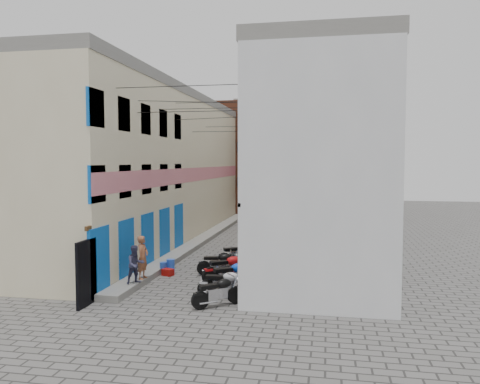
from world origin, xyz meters
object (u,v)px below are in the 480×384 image
Objects in this scene: motorcycle_d at (228,267)px; water_jug_near at (163,268)px; water_jug_far at (171,266)px; motorcycle_a at (218,290)px; motorcycle_c at (233,274)px; motorcycle_f at (247,260)px; motorcycle_b at (225,282)px; motorcycle_g at (240,253)px; person_a at (143,257)px; person_b at (136,264)px; red_crate at (168,272)px; motorcycle_e at (220,262)px.

water_jug_near is (-3.03, 0.94, -0.39)m from motorcycle_d.
motorcycle_a is at bearing -54.02° from water_jug_far.
water_jug_far is (-3.25, 2.40, -0.35)m from motorcycle_c.
motorcycle_f is at bearing 140.83° from motorcycle_a.
water_jug_far is at bearing -139.68° from motorcycle_b.
motorcycle_b is at bearing -27.13° from motorcycle_g.
motorcycle_f is (-0.03, 3.15, -0.12)m from motorcycle_c.
person_a is 1.18× the size of person_b.
person_a is (-3.50, 1.15, 0.52)m from motorcycle_b.
water_jug_near is at bearing -134.86° from motorcycle_b.
person_b is at bearing -100.12° from motorcycle_b.
person_a is (-3.60, 0.17, 0.46)m from motorcycle_c.
motorcycle_a is 4.29× the size of red_crate.
motorcycle_g is at bearing 33.53° from water_jug_near.
motorcycle_b reaches higher than motorcycle_e.
motorcycle_d is 3.13m from water_jug_far.
motorcycle_g is 3.88× the size of water_jug_far.
motorcycle_e is at bearing 4.64° from water_jug_near.
motorcycle_d reaches higher than red_crate.
motorcycle_f is at bearing 0.80° from person_b.
motorcycle_d is 3.19m from water_jug_near.
person_a is 2.40m from water_jug_far.
motorcycle_d reaches higher than water_jug_far.
water_jug_far reaches higher than red_crate.
red_crate is at bearing -82.00° from motorcycle_g.
motorcycle_f is (0.08, 5.07, -0.05)m from motorcycle_a.
motorcycle_a is 0.88× the size of motorcycle_g.
red_crate is (-2.65, -2.22, -0.48)m from motorcycle_g.
person_b reaches higher than motorcycle_c.
red_crate is (0.44, 2.31, -0.82)m from person_b.
motorcycle_e is at bearing 154.34° from motorcycle_a.
motorcycle_d is at bearing -24.44° from water_jug_far.
water_jug_near is 1.12× the size of red_crate.
motorcycle_g is 3.19m from water_jug_far.
person_a reaches higher than water_jug_near.
motorcycle_b is 4.44× the size of red_crate.
red_crate is at bearing -89.69° from motorcycle_e.
red_crate is at bearing -10.65° from person_a.
motorcycle_d is 2.86m from red_crate.
motorcycle_f reaches higher than red_crate.
motorcycle_a is at bearing -19.33° from motorcycle_f.
motorcycle_e is at bearing 12.41° from red_crate.
motorcycle_c is 1.13× the size of motorcycle_e.
motorcycle_a reaches higher than water_jug_near.
person_b is 2.57× the size of water_jug_far.
motorcycle_f is 0.98m from motorcycle_g.
motorcycle_d reaches higher than motorcycle_c.
motorcycle_c is at bearing -30.81° from water_jug_near.
motorcycle_e is at bearing -3.85° from water_jug_far.
motorcycle_d is at bearing -13.76° from red_crate.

